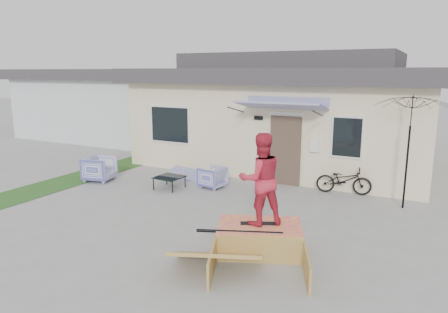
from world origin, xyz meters
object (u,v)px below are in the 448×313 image
at_px(loveseat, 190,171).
at_px(armchair_right, 212,176).
at_px(bicycle, 344,177).
at_px(coffee_table, 169,183).
at_px(patio_umbrella, 409,140).
at_px(armchair_left, 99,167).
at_px(skater, 261,178).
at_px(skate_ramp, 260,238).
at_px(skateboard, 260,223).

relative_size(loveseat, armchair_right, 1.88).
xyz_separation_m(armchair_right, bicycle, (3.59, 1.18, 0.14)).
xyz_separation_m(coffee_table, patio_umbrella, (6.28, 1.30, 1.56)).
bearing_deg(armchair_left, patio_umbrella, -93.60).
xyz_separation_m(armchair_right, coffee_table, (-1.07, -0.69, -0.17)).
bearing_deg(armchair_left, coffee_table, -97.25).
bearing_deg(coffee_table, patio_umbrella, 11.74).
distance_m(loveseat, skater, 5.84).
bearing_deg(skate_ramp, armchair_left, 137.19).
relative_size(loveseat, skateboard, 1.76).
relative_size(patio_umbrella, skater, 1.25).
xyz_separation_m(bicycle, patio_umbrella, (1.61, -0.56, 1.26)).
bearing_deg(loveseat, coffee_table, 106.99).
bearing_deg(loveseat, armchair_right, 165.38).
distance_m(armchair_left, skater, 6.98).
bearing_deg(bicycle, coffee_table, 101.53).
distance_m(skate_ramp, skater, 1.19).
height_order(armchair_right, skater, skater).
xyz_separation_m(loveseat, bicycle, (4.76, 0.57, 0.23)).
xyz_separation_m(patio_umbrella, skate_ramp, (-2.25, -4.05, -1.48)).
relative_size(armchair_right, bicycle, 0.46).
bearing_deg(patio_umbrella, bicycle, 160.78).
distance_m(bicycle, skate_ramp, 4.66).
height_order(coffee_table, skater, skater).
distance_m(loveseat, coffee_table, 1.30).
height_order(armchair_left, coffee_table, armchair_left).
distance_m(coffee_table, skater, 4.99).
height_order(loveseat, bicycle, bicycle).
distance_m(armchair_right, skateboard, 4.48).
xyz_separation_m(coffee_table, bicycle, (4.67, 1.86, 0.30)).
bearing_deg(skate_ramp, skateboard, 90.00).
xyz_separation_m(armchair_left, patio_umbrella, (8.74, 1.59, 1.32)).
height_order(armchair_right, bicycle, bicycle).
bearing_deg(skater, coffee_table, -75.66).
distance_m(coffee_table, patio_umbrella, 6.60).
relative_size(armchair_left, skater, 0.49).
relative_size(coffee_table, skateboard, 1.00).
bearing_deg(patio_umbrella, skater, -119.59).
xyz_separation_m(skateboard, skater, (0.00, 0.00, 0.90)).
bearing_deg(bicycle, patio_umbrella, -119.47).
height_order(loveseat, skater, skater).
height_order(coffee_table, skateboard, skateboard).
height_order(patio_umbrella, skate_ramp, patio_umbrella).
distance_m(armchair_left, skate_ramp, 6.94).
distance_m(bicycle, skater, 4.71).
bearing_deg(skateboard, coffee_table, 120.22).
relative_size(loveseat, armchair_left, 1.53).
xyz_separation_m(loveseat, armchair_left, (-2.37, -1.58, 0.17)).
xyz_separation_m(coffee_table, skateboard, (4.01, -2.69, 0.37)).
relative_size(bicycle, skater, 0.87).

